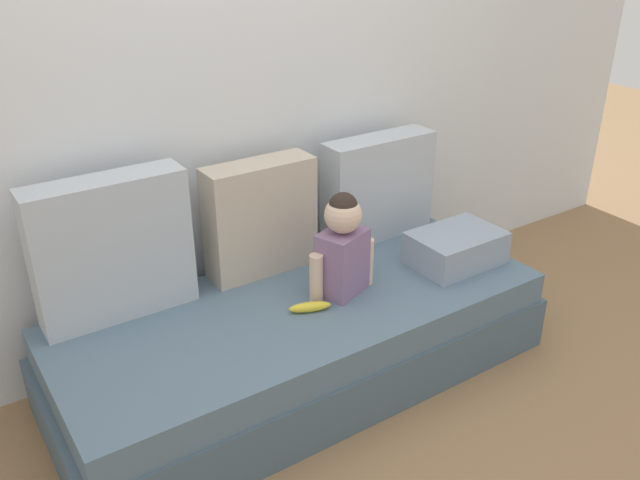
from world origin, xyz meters
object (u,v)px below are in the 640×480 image
object	(u,v)px
couch	(302,339)
throw_pillow_right	(378,187)
throw_pillow_left	(112,249)
banana	(310,307)
folded_blanket	(456,248)
throw_pillow_center	(260,218)
toddler	(343,245)

from	to	relation	value
couch	throw_pillow_right	xyz separation A→B (m)	(0.64, 0.32, 0.44)
throw_pillow_left	banana	size ratio (longest dim) A/B	3.48
throw_pillow_right	folded_blanket	bearing A→B (deg)	-75.49
folded_blanket	throw_pillow_left	bearing A→B (deg)	162.79
throw_pillow_center	banana	size ratio (longest dim) A/B	2.92
banana	folded_blanket	bearing A→B (deg)	-1.40
couch	toddler	world-z (taller)	toddler
throw_pillow_left	throw_pillow_center	xyz separation A→B (m)	(0.64, 0.00, -0.03)
throw_pillow_right	banana	distance (m)	0.81
toddler	banana	xyz separation A→B (m)	(-0.20, -0.06, -0.19)
toddler	banana	bearing A→B (deg)	-163.77
folded_blanket	couch	bearing A→B (deg)	171.95
toddler	folded_blanket	xyz separation A→B (m)	(0.57, -0.08, -0.14)
throw_pillow_center	throw_pillow_right	size ratio (longest dim) A/B	0.89
banana	folded_blanket	world-z (taller)	folded_blanket
banana	couch	bearing A→B (deg)	78.66
banana	throw_pillow_center	bearing A→B (deg)	87.56
throw_pillow_right	couch	bearing A→B (deg)	-153.10
couch	throw_pillow_center	bearing A→B (deg)	90.00
throw_pillow_center	throw_pillow_left	bearing A→B (deg)	180.00
banana	folded_blanket	distance (m)	0.77
toddler	banana	world-z (taller)	toddler
throw_pillow_center	toddler	world-z (taller)	throw_pillow_center
couch	toddler	distance (m)	0.44
throw_pillow_center	folded_blanket	bearing A→B (deg)	-29.83
throw_pillow_right	toddler	distance (m)	0.58
throw_pillow_left	folded_blanket	world-z (taller)	throw_pillow_left
couch	folded_blanket	bearing A→B (deg)	-8.05
throw_pillow_center	banana	world-z (taller)	throw_pillow_center
throw_pillow_left	throw_pillow_center	world-z (taller)	throw_pillow_left
throw_pillow_left	toddler	distance (m)	0.89
couch	folded_blanket	world-z (taller)	folded_blanket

